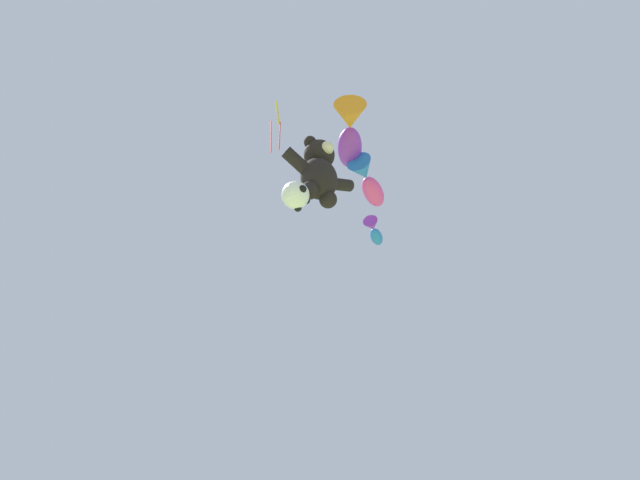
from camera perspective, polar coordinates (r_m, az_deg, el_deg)
name	(u,v)px	position (r m, az deg, el deg)	size (l,w,h in m)	color
teddy_bear_kite	(319,171)	(12.12, -0.09, 9.21)	(2.36, 1.04, 2.39)	black
soccer_ball_kite	(296,195)	(10.86, -3.26, 5.97)	(0.79, 0.78, 0.73)	white
fish_kite_violet	(350,133)	(14.18, 4.00, 14.08)	(2.24, 2.50, 1.01)	purple
fish_kite_magenta	(368,181)	(15.01, 6.42, 7.80)	(2.35, 1.83, 0.84)	#E53F9E
fish_kite_cobalt	(374,231)	(16.55, 7.24, 1.19)	(1.51, 1.28, 0.56)	blue
diamond_kite	(277,118)	(12.67, -5.72, 15.83)	(0.60, 0.72, 2.32)	yellow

